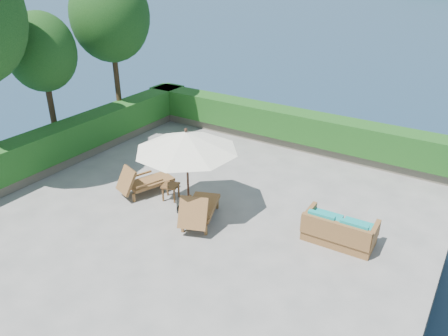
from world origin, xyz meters
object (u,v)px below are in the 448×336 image
Objects in this scene: side_table at (171,187)px; wicker_loveseat at (339,231)px; lounge_left at (143,181)px; lounge_right at (199,209)px; patio_umbrella at (186,142)px.

wicker_loveseat is (4.77, 0.53, -0.06)m from side_table.
lounge_left is 0.92× the size of lounge_right.
lounge_right reaches higher than lounge_left.
lounge_right reaches higher than wicker_loveseat.
patio_umbrella is 2.40m from lounge_left.
lounge_left is 2.35m from lounge_right.
wicker_loveseat is at bearing 6.31° from side_table.
wicker_loveseat is (5.67, 0.70, -0.07)m from lounge_left.
wicker_loveseat reaches higher than side_table.
lounge_right is (0.58, -0.33, -1.63)m from patio_umbrella.
side_table is 0.32× the size of wicker_loveseat.
lounge_right is at bearing -22.46° from side_table.
patio_umbrella reaches higher than lounge_left.
side_table is at bearing 30.44° from lounge_left.
lounge_left is at bearing 177.20° from patio_umbrella.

